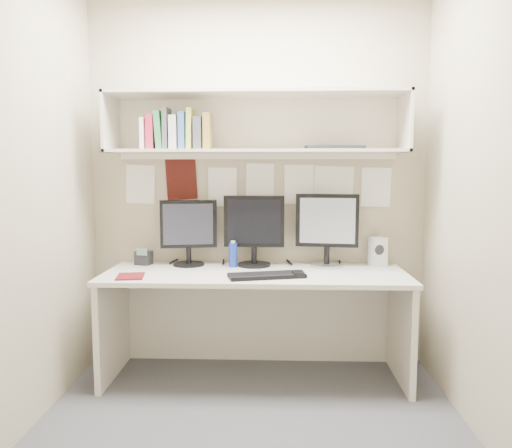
{
  "coord_description": "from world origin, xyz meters",
  "views": [
    {
      "loc": [
        0.13,
        -2.6,
        1.4
      ],
      "look_at": [
        0.02,
        0.35,
        1.08
      ],
      "focal_mm": 35.0,
      "sensor_mm": 36.0,
      "label": 1
    }
  ],
  "objects_px": {
    "monitor_right": "(327,228)",
    "maroon_notebook": "(130,276)",
    "desk": "(255,325)",
    "desk_phone": "(144,258)",
    "monitor_left": "(189,230)",
    "monitor_center": "(254,228)",
    "speaker": "(378,251)",
    "keyboard": "(267,275)"
  },
  "relations": [
    {
      "from": "monitor_right",
      "to": "maroon_notebook",
      "type": "xyz_separation_m",
      "value": [
        -1.28,
        -0.41,
        -0.27
      ]
    },
    {
      "from": "monitor_right",
      "to": "maroon_notebook",
      "type": "height_order",
      "value": "monitor_right"
    },
    {
      "from": "desk",
      "to": "desk_phone",
      "type": "height_order",
      "value": "desk_phone"
    },
    {
      "from": "monitor_left",
      "to": "monitor_center",
      "type": "xyz_separation_m",
      "value": [
        0.46,
        -0.0,
        0.01
      ]
    },
    {
      "from": "desk",
      "to": "monitor_right",
      "type": "xyz_separation_m",
      "value": [
        0.49,
        0.22,
        0.64
      ]
    },
    {
      "from": "monitor_right",
      "to": "speaker",
      "type": "height_order",
      "value": "monitor_right"
    },
    {
      "from": "monitor_left",
      "to": "desk_phone",
      "type": "relative_size",
      "value": 3.63
    },
    {
      "from": "keyboard",
      "to": "desk_phone",
      "type": "bearing_deg",
      "value": 141.66
    },
    {
      "from": "desk",
      "to": "monitor_right",
      "type": "distance_m",
      "value": 0.83
    },
    {
      "from": "monitor_right",
      "to": "maroon_notebook",
      "type": "relative_size",
      "value": 2.54
    },
    {
      "from": "monitor_right",
      "to": "desk_phone",
      "type": "relative_size",
      "value": 3.98
    },
    {
      "from": "desk_phone",
      "to": "keyboard",
      "type": "bearing_deg",
      "value": -9.9
    },
    {
      "from": "monitor_right",
      "to": "keyboard",
      "type": "relative_size",
      "value": 1.06
    },
    {
      "from": "monitor_left",
      "to": "speaker",
      "type": "xyz_separation_m",
      "value": [
        1.34,
        0.03,
        -0.15
      ]
    },
    {
      "from": "monitor_center",
      "to": "maroon_notebook",
      "type": "xyz_separation_m",
      "value": [
        -0.76,
        -0.41,
        -0.26
      ]
    },
    {
      "from": "desk",
      "to": "monitor_center",
      "type": "bearing_deg",
      "value": 94.52
    },
    {
      "from": "monitor_center",
      "to": "keyboard",
      "type": "xyz_separation_m",
      "value": [
        0.1,
        -0.39,
        -0.26
      ]
    },
    {
      "from": "monitor_center",
      "to": "monitor_right",
      "type": "xyz_separation_m",
      "value": [
        0.51,
        -0.0,
        0.01
      ]
    },
    {
      "from": "desk",
      "to": "monitor_center",
      "type": "relative_size",
      "value": 4.04
    },
    {
      "from": "desk",
      "to": "speaker",
      "type": "height_order",
      "value": "speaker"
    },
    {
      "from": "monitor_left",
      "to": "desk_phone",
      "type": "height_order",
      "value": "monitor_left"
    },
    {
      "from": "keyboard",
      "to": "desk_phone",
      "type": "xyz_separation_m",
      "value": [
        -0.89,
        0.39,
        0.04
      ]
    },
    {
      "from": "desk",
      "to": "maroon_notebook",
      "type": "relative_size",
      "value": 10.0
    },
    {
      "from": "speaker",
      "to": "maroon_notebook",
      "type": "relative_size",
      "value": 1.01
    },
    {
      "from": "keyboard",
      "to": "maroon_notebook",
      "type": "height_order",
      "value": "keyboard"
    },
    {
      "from": "desk",
      "to": "monitor_left",
      "type": "height_order",
      "value": "monitor_left"
    },
    {
      "from": "speaker",
      "to": "desk_phone",
      "type": "relative_size",
      "value": 1.59
    },
    {
      "from": "monitor_center",
      "to": "monitor_right",
      "type": "height_order",
      "value": "monitor_right"
    },
    {
      "from": "desk",
      "to": "monitor_left",
      "type": "xyz_separation_m",
      "value": [
        -0.48,
        0.22,
        0.62
      ]
    },
    {
      "from": "keyboard",
      "to": "maroon_notebook",
      "type": "bearing_deg",
      "value": 167.51
    },
    {
      "from": "monitor_center",
      "to": "keyboard",
      "type": "relative_size",
      "value": 1.03
    },
    {
      "from": "monitor_left",
      "to": "maroon_notebook",
      "type": "xyz_separation_m",
      "value": [
        -0.3,
        -0.42,
        -0.25
      ]
    },
    {
      "from": "maroon_notebook",
      "to": "speaker",
      "type": "bearing_deg",
      "value": 5.61
    },
    {
      "from": "monitor_right",
      "to": "desk_phone",
      "type": "height_order",
      "value": "monitor_right"
    },
    {
      "from": "speaker",
      "to": "desk_phone",
      "type": "bearing_deg",
      "value": 161.54
    },
    {
      "from": "monitor_right",
      "to": "speaker",
      "type": "bearing_deg",
      "value": 12.34
    },
    {
      "from": "desk",
      "to": "monitor_center",
      "type": "distance_m",
      "value": 0.67
    },
    {
      "from": "desk",
      "to": "maroon_notebook",
      "type": "distance_m",
      "value": 0.89
    },
    {
      "from": "speaker",
      "to": "maroon_notebook",
      "type": "xyz_separation_m",
      "value": [
        -1.64,
        -0.45,
        -0.1
      ]
    },
    {
      "from": "monitor_left",
      "to": "monitor_right",
      "type": "bearing_deg",
      "value": -10.07
    },
    {
      "from": "monitor_right",
      "to": "desk_phone",
      "type": "bearing_deg",
      "value": -172.77
    },
    {
      "from": "desk",
      "to": "speaker",
      "type": "distance_m",
      "value": 1.01
    }
  ]
}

